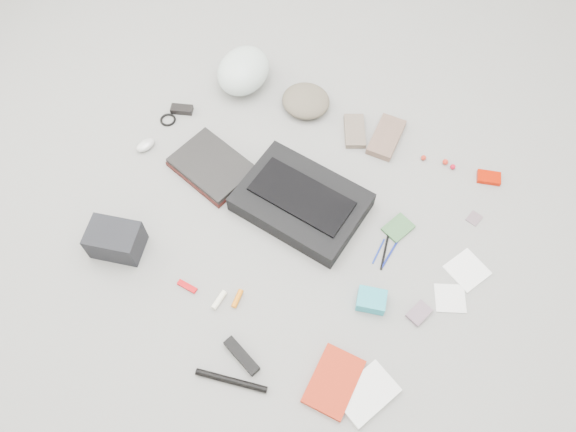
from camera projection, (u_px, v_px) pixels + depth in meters
The scene contains 33 objects.
ground_plane at pixel (288, 222), 2.29m from camera, with size 4.00×4.00×0.00m, color gray.
messenger_bag at pixel (301, 202), 2.29m from camera, with size 0.50×0.35×0.08m, color black.
bag_flap at pixel (301, 196), 2.25m from camera, with size 0.41×0.19×0.01m, color black.
laptop_sleeve at pixel (212, 167), 2.41m from camera, with size 0.33×0.24×0.02m, color #411815.
laptop at pixel (212, 165), 2.39m from camera, with size 0.32×0.23×0.02m, color black.
bike_helmet at pixel (243, 71), 2.58m from camera, with size 0.23×0.28×0.17m, color silver.
beanie at pixel (306, 101), 2.56m from camera, with size 0.22×0.21×0.08m, color brown.
mitten_left at pixel (355, 131), 2.50m from camera, with size 0.09×0.18×0.03m, color #706153.
mitten_right at pixel (386, 137), 2.48m from camera, with size 0.11×0.22×0.03m, color brown.
power_brick at pixel (182, 109), 2.56m from camera, with size 0.10×0.04×0.03m, color black.
cable_coil at pixel (168, 120), 2.54m from camera, with size 0.07×0.07×0.01m, color black.
mouse at pixel (145, 145), 2.46m from camera, with size 0.05×0.09×0.03m, color #BCBCBC.
camera_bag at pixel (116, 240), 2.18m from camera, with size 0.20×0.14×0.13m, color black.
multitool at pixel (187, 286), 2.15m from camera, with size 0.08×0.02×0.01m, color #BC060B.
toiletry_tube_white at pixel (219, 300), 2.11m from camera, with size 0.02×0.02×0.08m, color white.
toiletry_tube_orange at pixel (237, 299), 2.12m from camera, with size 0.02×0.02×0.07m, color orange.
u_lock at pixel (242, 356), 2.01m from camera, with size 0.16×0.04×0.03m, color black.
bike_pump at pixel (231, 381), 1.97m from camera, with size 0.02×0.02×0.26m, color black.
book_red at pixel (334, 381), 1.97m from camera, with size 0.15×0.23×0.02m, color red.
book_white at pixel (367, 394), 1.95m from camera, with size 0.14×0.21×0.02m, color silver.
notepad at pixel (398, 228), 2.27m from camera, with size 0.09×0.11×0.01m, color #366237.
pen_blue at pixel (378, 251), 2.22m from camera, with size 0.01×0.01×0.12m, color navy.
pen_black at pixel (385, 252), 2.22m from camera, with size 0.01×0.01×0.16m, color black.
pen_navy at pixel (389, 255), 2.21m from camera, with size 0.01×0.01×0.15m, color navy.
accordion_wallet at pixel (371, 300), 2.10m from camera, with size 0.11×0.09×0.05m, color teal.
card_deck at pixel (419, 313), 2.09m from camera, with size 0.06×0.09×0.02m, color slate.
napkin_top at pixel (467, 270), 2.18m from camera, with size 0.14×0.14×0.01m, color white.
napkin_bottom at pixel (450, 298), 2.13m from camera, with size 0.11×0.11×0.01m, color white.
lollipop_a at pixel (424, 158), 2.43m from camera, with size 0.02×0.02×0.02m, color #B22719.
lollipop_b at pixel (445, 162), 2.42m from camera, with size 0.03×0.03×0.03m, color red.
lollipop_c at pixel (453, 167), 2.41m from camera, with size 0.02×0.02×0.02m, color #B40B21.
altoids_tin at pixel (489, 178), 2.39m from camera, with size 0.10×0.06×0.02m, color #B11300.
stamp_sheet at pixel (474, 218), 2.30m from camera, with size 0.05×0.06×0.00m, color slate.
Camera 1 is at (0.52, -0.97, 2.01)m, focal length 35.00 mm.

